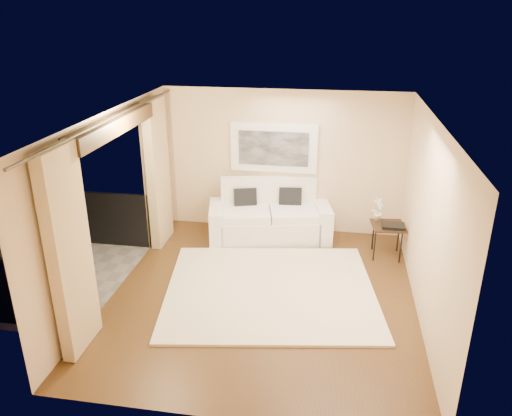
% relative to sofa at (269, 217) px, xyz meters
% --- Properties ---
extents(floor, '(5.00, 5.00, 0.00)m').
position_rel_sofa_xyz_m(floor, '(0.19, -2.10, -0.38)').
color(floor, '#543618').
rests_on(floor, ground).
extents(room_shell, '(5.00, 6.40, 5.00)m').
position_rel_sofa_xyz_m(room_shell, '(-1.94, -2.10, 2.14)').
color(room_shell, white).
rests_on(room_shell, ground).
extents(balcony, '(1.81, 2.60, 1.17)m').
position_rel_sofa_xyz_m(balcony, '(-3.11, -2.10, -0.20)').
color(balcony, '#605B56').
rests_on(balcony, ground).
extents(curtains, '(0.16, 4.80, 2.64)m').
position_rel_sofa_xyz_m(curtains, '(-1.92, -2.10, 0.96)').
color(curtains, tan).
rests_on(curtains, ground).
extents(artwork, '(1.62, 0.07, 0.92)m').
position_rel_sofa_xyz_m(artwork, '(0.02, 0.37, 1.24)').
color(artwork, white).
rests_on(artwork, room_shell).
extents(rug, '(3.53, 3.19, 0.04)m').
position_rel_sofa_xyz_m(rug, '(0.29, -1.97, -0.36)').
color(rug, '#FDE9CC').
rests_on(rug, floor).
extents(sofa, '(2.37, 1.39, 1.07)m').
position_rel_sofa_xyz_m(sofa, '(0.00, 0.00, 0.00)').
color(sofa, white).
rests_on(sofa, floor).
extents(side_table, '(0.60, 0.60, 0.59)m').
position_rel_sofa_xyz_m(side_table, '(2.12, -0.49, 0.16)').
color(side_table, '#332011').
rests_on(side_table, floor).
extents(tray, '(0.39, 0.29, 0.05)m').
position_rel_sofa_xyz_m(tray, '(2.19, -0.58, 0.24)').
color(tray, black).
rests_on(tray, side_table).
extents(orchid, '(0.27, 0.27, 0.43)m').
position_rel_sofa_xyz_m(orchid, '(1.94, -0.32, 0.43)').
color(orchid, white).
rests_on(orchid, side_table).
extents(bistro_table, '(0.68, 0.68, 0.68)m').
position_rel_sofa_xyz_m(bistro_table, '(-2.77, -2.39, 0.22)').
color(bistro_table, '#332011').
rests_on(bistro_table, balcony).
extents(balcony_chair_far, '(0.51, 0.52, 1.08)m').
position_rel_sofa_xyz_m(balcony_chair_far, '(-3.49, -2.01, 0.26)').
color(balcony_chair_far, '#332011').
rests_on(balcony_chair_far, balcony).
extents(balcony_chair_near, '(0.45, 0.45, 1.00)m').
position_rel_sofa_xyz_m(balcony_chair_near, '(-3.05, -2.78, 0.21)').
color(balcony_chair_near, '#332011').
rests_on(balcony_chair_near, balcony).
extents(ice_bucket, '(0.18, 0.18, 0.20)m').
position_rel_sofa_xyz_m(ice_bucket, '(-2.95, -2.29, 0.40)').
color(ice_bucket, silver).
rests_on(ice_bucket, bistro_table).
extents(candle, '(0.06, 0.06, 0.07)m').
position_rel_sofa_xyz_m(candle, '(-2.68, -2.28, 0.34)').
color(candle, red).
rests_on(candle, bistro_table).
extents(vase, '(0.04, 0.04, 0.18)m').
position_rel_sofa_xyz_m(vase, '(-2.82, -2.60, 0.39)').
color(vase, silver).
rests_on(vase, bistro_table).
extents(glass_a, '(0.06, 0.06, 0.12)m').
position_rel_sofa_xyz_m(glass_a, '(-2.68, -2.45, 0.36)').
color(glass_a, white).
rests_on(glass_a, bistro_table).
extents(glass_b, '(0.06, 0.06, 0.12)m').
position_rel_sofa_xyz_m(glass_b, '(-2.57, -2.38, 0.36)').
color(glass_b, white).
rests_on(glass_b, bistro_table).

